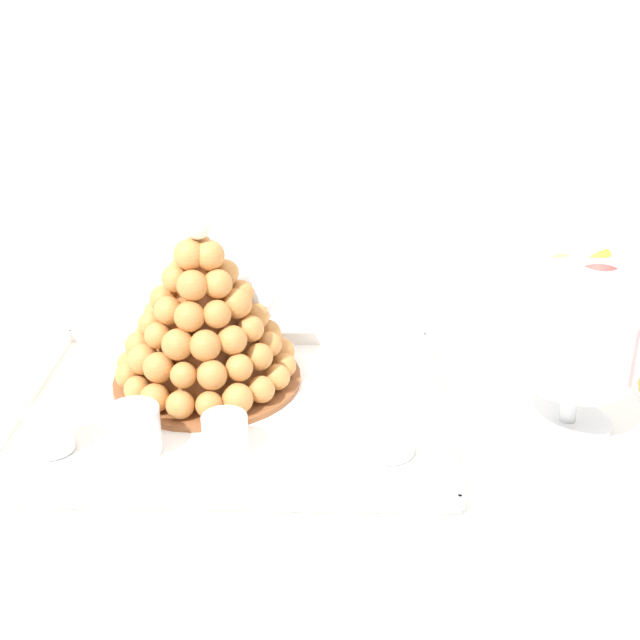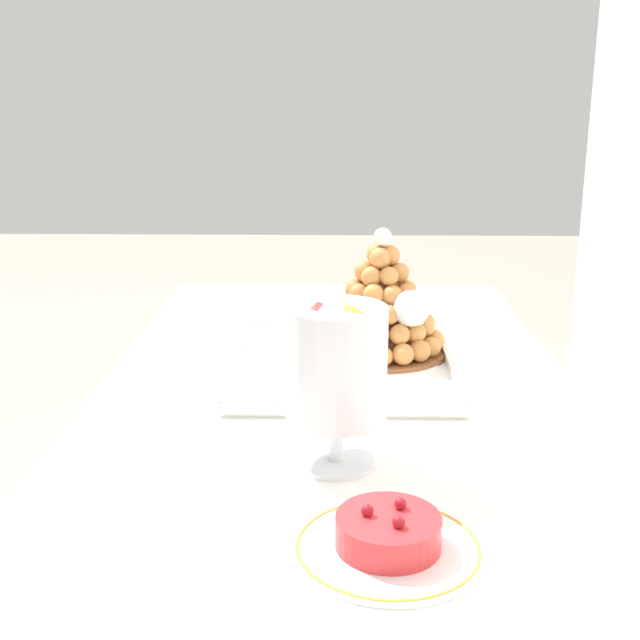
# 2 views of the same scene
# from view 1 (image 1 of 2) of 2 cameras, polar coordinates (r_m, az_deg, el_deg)

# --- Properties ---
(buffet_table) EXTENTS (1.66, 0.82, 0.76)m
(buffet_table) POSITION_cam_1_polar(r_m,az_deg,el_deg) (1.09, 4.38, -11.24)
(buffet_table) COLOR brown
(buffet_table) RESTS_ON ground_plane
(serving_tray) EXTENTS (0.54, 0.39, 0.02)m
(serving_tray) POSITION_cam_1_polar(r_m,az_deg,el_deg) (1.05, -6.21, -6.42)
(serving_tray) COLOR white
(serving_tray) RESTS_ON buffet_table
(croquembouche) EXTENTS (0.25, 0.25, 0.24)m
(croquembouche) POSITION_cam_1_polar(r_m,az_deg,el_deg) (1.07, -8.18, -0.04)
(croquembouche) COLOR brown
(croquembouche) RESTS_ON serving_tray
(dessert_cup_left) EXTENTS (0.05, 0.05, 0.05)m
(dessert_cup_left) POSITION_cam_1_polar(r_m,az_deg,el_deg) (1.01, -18.46, -7.49)
(dessert_cup_left) COLOR silver
(dessert_cup_left) RESTS_ON serving_tray
(dessert_cup_mid_left) EXTENTS (0.06, 0.06, 0.06)m
(dessert_cup_mid_left) POSITION_cam_1_polar(r_m,az_deg,el_deg) (0.98, -12.94, -7.69)
(dessert_cup_mid_left) COLOR silver
(dessert_cup_mid_left) RESTS_ON serving_tray
(dessert_cup_centre) EXTENTS (0.05, 0.05, 0.05)m
(dessert_cup_centre) POSITION_cam_1_polar(r_m,az_deg,el_deg) (0.96, -6.69, -8.04)
(dessert_cup_centre) COLOR silver
(dessert_cup_centre) RESTS_ON serving_tray
(dessert_cup_mid_right) EXTENTS (0.05, 0.05, 0.05)m
(dessert_cup_mid_right) POSITION_cam_1_polar(r_m,az_deg,el_deg) (0.95, -1.39, -8.53)
(dessert_cup_mid_right) COLOR silver
(dessert_cup_mid_right) RESTS_ON serving_tray
(dessert_cup_right) EXTENTS (0.06, 0.06, 0.05)m
(dessert_cup_right) POSITION_cam_1_polar(r_m,az_deg,el_deg) (0.96, 4.90, -7.93)
(dessert_cup_right) COLOR silver
(dessert_cup_right) RESTS_ON serving_tray
(macaron_goblet) EXTENTS (0.13, 0.13, 0.24)m
(macaron_goblet) POSITION_cam_1_polar(r_m,az_deg,el_deg) (1.00, 18.01, -0.32)
(macaron_goblet) COLOR white
(macaron_goblet) RESTS_ON buffet_table
(wine_glass) EXTENTS (0.07, 0.07, 0.14)m
(wine_glass) POSITION_cam_1_polar(r_m,az_deg,el_deg) (1.11, -4.61, 1.26)
(wine_glass) COLOR silver
(wine_glass) RESTS_ON buffet_table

